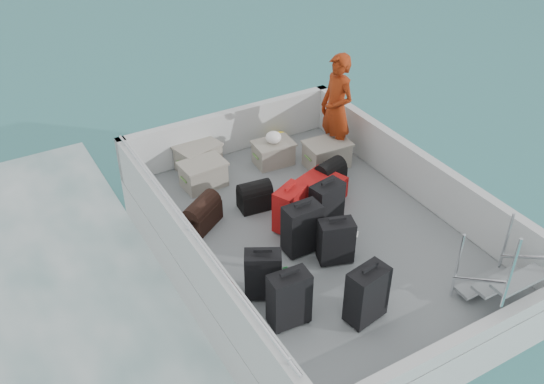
{
  "coord_description": "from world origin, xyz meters",
  "views": [
    {
      "loc": [
        -3.62,
        -5.17,
        5.59
      ],
      "look_at": [
        -0.29,
        0.59,
        1.0
      ],
      "focal_mm": 40.0,
      "sensor_mm": 36.0,
      "label": 1
    }
  ],
  "objects_px": {
    "suitcase_6": "(336,242)",
    "suitcase_7": "(326,204)",
    "suitcase_4": "(302,229)",
    "suitcase_5": "(290,209)",
    "crate_0": "(203,175)",
    "crate_2": "(273,154)",
    "crate_3": "(327,155)",
    "suitcase_0": "(289,300)",
    "passenger": "(336,109)",
    "suitcase_3": "(367,295)",
    "suitcase_8": "(316,192)",
    "crate_1": "(198,157)",
    "suitcase_1": "(263,275)"
  },
  "relations": [
    {
      "from": "suitcase_1",
      "to": "crate_1",
      "type": "distance_m",
      "value": 2.95
    },
    {
      "from": "suitcase_0",
      "to": "suitcase_6",
      "type": "relative_size",
      "value": 1.16
    },
    {
      "from": "crate_2",
      "to": "passenger",
      "type": "xyz_separation_m",
      "value": [
        0.9,
        -0.33,
        0.68
      ]
    },
    {
      "from": "suitcase_4",
      "to": "crate_0",
      "type": "bearing_deg",
      "value": 102.95
    },
    {
      "from": "suitcase_5",
      "to": "suitcase_7",
      "type": "height_order",
      "value": "suitcase_5"
    },
    {
      "from": "suitcase_8",
      "to": "crate_3",
      "type": "bearing_deg",
      "value": -62.39
    },
    {
      "from": "suitcase_6",
      "to": "crate_1",
      "type": "xyz_separation_m",
      "value": [
        -0.56,
        2.81,
        -0.11
      ]
    },
    {
      "from": "suitcase_6",
      "to": "crate_0",
      "type": "height_order",
      "value": "suitcase_6"
    },
    {
      "from": "suitcase_4",
      "to": "crate_1",
      "type": "bearing_deg",
      "value": 97.31
    },
    {
      "from": "suitcase_4",
      "to": "suitcase_5",
      "type": "height_order",
      "value": "suitcase_4"
    },
    {
      "from": "suitcase_4",
      "to": "passenger",
      "type": "distance_m",
      "value": 2.39
    },
    {
      "from": "suitcase_1",
      "to": "crate_1",
      "type": "height_order",
      "value": "suitcase_1"
    },
    {
      "from": "suitcase_4",
      "to": "passenger",
      "type": "bearing_deg",
      "value": 45.23
    },
    {
      "from": "suitcase_0",
      "to": "passenger",
      "type": "distance_m",
      "value": 3.61
    },
    {
      "from": "suitcase_6",
      "to": "passenger",
      "type": "relative_size",
      "value": 0.34
    },
    {
      "from": "suitcase_1",
      "to": "crate_0",
      "type": "bearing_deg",
      "value": 110.34
    },
    {
      "from": "suitcase_6",
      "to": "suitcase_7",
      "type": "height_order",
      "value": "suitcase_7"
    },
    {
      "from": "suitcase_1",
      "to": "crate_3",
      "type": "bearing_deg",
      "value": 70.53
    },
    {
      "from": "suitcase_7",
      "to": "crate_2",
      "type": "distance_m",
      "value": 1.68
    },
    {
      "from": "suitcase_3",
      "to": "crate_0",
      "type": "distance_m",
      "value": 3.33
    },
    {
      "from": "suitcase_4",
      "to": "crate_2",
      "type": "bearing_deg",
      "value": 69.49
    },
    {
      "from": "suitcase_5",
      "to": "crate_2",
      "type": "relative_size",
      "value": 1.1
    },
    {
      "from": "crate_2",
      "to": "crate_0",
      "type": "bearing_deg",
      "value": -178.69
    },
    {
      "from": "suitcase_4",
      "to": "crate_1",
      "type": "distance_m",
      "value": 2.46
    },
    {
      "from": "suitcase_6",
      "to": "suitcase_3",
      "type": "bearing_deg",
      "value": -87.73
    },
    {
      "from": "suitcase_4",
      "to": "suitcase_6",
      "type": "distance_m",
      "value": 0.45
    },
    {
      "from": "suitcase_8",
      "to": "crate_3",
      "type": "distance_m",
      "value": 0.98
    },
    {
      "from": "crate_0",
      "to": "suitcase_8",
      "type": "bearing_deg",
      "value": -44.24
    },
    {
      "from": "crate_2",
      "to": "crate_3",
      "type": "xyz_separation_m",
      "value": [
        0.67,
        -0.47,
        0.02
      ]
    },
    {
      "from": "suitcase_3",
      "to": "suitcase_8",
      "type": "distance_m",
      "value": 2.27
    },
    {
      "from": "suitcase_3",
      "to": "suitcase_8",
      "type": "xyz_separation_m",
      "value": [
        0.76,
        2.13,
        -0.18
      ]
    },
    {
      "from": "crate_3",
      "to": "suitcase_7",
      "type": "bearing_deg",
      "value": -124.73
    },
    {
      "from": "suitcase_3",
      "to": "suitcase_8",
      "type": "height_order",
      "value": "suitcase_3"
    },
    {
      "from": "suitcase_1",
      "to": "crate_2",
      "type": "relative_size",
      "value": 1.11
    },
    {
      "from": "suitcase_3",
      "to": "suitcase_8",
      "type": "relative_size",
      "value": 0.85
    },
    {
      "from": "suitcase_7",
      "to": "crate_3",
      "type": "distance_m",
      "value": 1.46
    },
    {
      "from": "suitcase_0",
      "to": "suitcase_4",
      "type": "xyz_separation_m",
      "value": [
        0.78,
        0.97,
        -0.0
      ]
    },
    {
      "from": "suitcase_0",
      "to": "passenger",
      "type": "height_order",
      "value": "passenger"
    },
    {
      "from": "suitcase_5",
      "to": "crate_0",
      "type": "relative_size",
      "value": 1.03
    },
    {
      "from": "suitcase_1",
      "to": "suitcase_7",
      "type": "bearing_deg",
      "value": 58.16
    },
    {
      "from": "suitcase_0",
      "to": "suitcase_1",
      "type": "bearing_deg",
      "value": 97.75
    },
    {
      "from": "suitcase_3",
      "to": "suitcase_4",
      "type": "relative_size",
      "value": 1.02
    },
    {
      "from": "suitcase_1",
      "to": "suitcase_3",
      "type": "height_order",
      "value": "suitcase_3"
    },
    {
      "from": "crate_1",
      "to": "suitcase_8",
      "type": "bearing_deg",
      "value": -57.36
    },
    {
      "from": "crate_0",
      "to": "crate_2",
      "type": "relative_size",
      "value": 1.07
    },
    {
      "from": "crate_3",
      "to": "suitcase_5",
      "type": "bearing_deg",
      "value": -141.23
    },
    {
      "from": "suitcase_3",
      "to": "suitcase_6",
      "type": "xyz_separation_m",
      "value": [
        0.27,
        0.96,
        -0.05
      ]
    },
    {
      "from": "suitcase_1",
      "to": "suitcase_4",
      "type": "relative_size",
      "value": 0.92
    },
    {
      "from": "suitcase_1",
      "to": "suitcase_7",
      "type": "distance_m",
      "value": 1.6
    },
    {
      "from": "crate_0",
      "to": "suitcase_5",
      "type": "bearing_deg",
      "value": -69.48
    }
  ]
}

